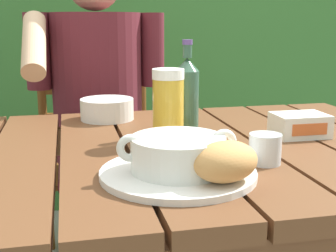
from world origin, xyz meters
TOP-DOWN VIEW (x-y plane):
  - dining_table at (0.00, 0.00)m, footprint 1.31×0.83m
  - hedge_backdrop at (0.10, 1.75)m, footprint 3.28×0.78m
  - chair_near_diner at (-0.09, 0.86)m, footprint 0.46×0.45m
  - person_eating at (-0.09, 0.66)m, footprint 0.48×0.47m
  - serving_plate at (-0.01, -0.20)m, footprint 0.28×0.28m
  - soup_bowl at (-0.01, -0.20)m, footprint 0.22×0.17m
  - bread_roll at (0.05, -0.28)m, footprint 0.15×0.13m
  - beer_glass at (0.03, 0.04)m, footprint 0.07×0.07m
  - beer_bottle at (0.09, 0.12)m, footprint 0.06×0.06m
  - water_glass_small at (0.18, -0.17)m, footprint 0.06×0.06m
  - butter_tub at (0.35, 0.02)m, footprint 0.13×0.10m
  - table_knife at (0.14, -0.08)m, footprint 0.15×0.03m
  - diner_bowl at (-0.09, 0.31)m, footprint 0.15×0.15m

SIDE VIEW (x-z plane):
  - chair_near_diner at x=-0.09m, z-range 0.00..0.92m
  - dining_table at x=0.00m, z-range 0.27..1.01m
  - person_eating at x=-0.09m, z-range 0.11..1.35m
  - table_knife at x=0.14m, z-range 0.73..0.74m
  - serving_plate at x=-0.01m, z-range 0.73..0.75m
  - butter_tub at x=0.35m, z-range 0.73..0.79m
  - diner_bowl at x=-0.09m, z-range 0.73..0.79m
  - water_glass_small at x=0.18m, z-range 0.73..0.79m
  - soup_bowl at x=-0.01m, z-range 0.74..0.81m
  - bread_roll at x=0.05m, z-range 0.75..0.81m
  - beer_glass at x=0.03m, z-range 0.74..0.90m
  - beer_bottle at x=0.09m, z-range 0.72..0.95m
  - hedge_backdrop at x=0.10m, z-range -0.26..1.95m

